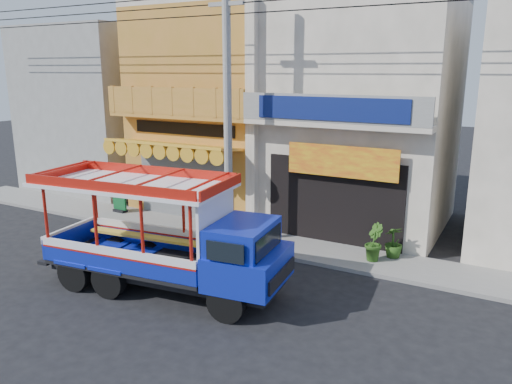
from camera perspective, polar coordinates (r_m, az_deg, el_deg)
ground at (r=13.70m, az=-6.81°, el=-10.88°), size 90.00×90.00×0.00m
sidewalk at (r=16.84m, az=1.12°, el=-5.75°), size 30.00×2.00×0.12m
shophouse_left at (r=21.35m, az=-3.48°, el=9.54°), size 6.00×7.50×8.24m
shophouse_right at (r=18.87m, az=12.34°, el=8.68°), size 6.00×6.75×8.24m
party_pilaster at (r=17.17m, az=-0.48°, el=8.15°), size 0.35×0.30×8.00m
filler_building_left at (r=25.80m, az=-16.88°, el=9.04°), size 6.00×6.00×7.60m
utility_pole at (r=15.68m, az=-2.82°, el=11.37°), size 28.00×0.26×9.00m
songthaew_truck at (r=12.90m, az=-8.89°, el=-5.36°), size 6.86×2.88×3.11m
green_sign at (r=20.74m, az=-15.32°, el=-1.07°), size 0.65×0.32×1.00m
potted_plant_b at (r=15.38m, az=13.26°, el=-5.59°), size 0.67×0.75×1.13m
potted_plant_c at (r=15.79m, az=15.46°, el=-5.53°), size 0.76×0.76×0.96m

